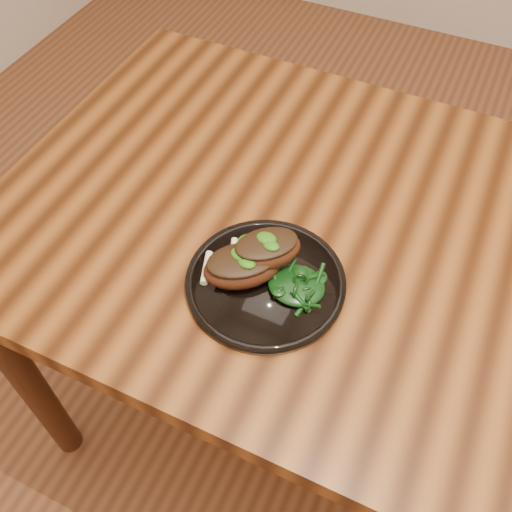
{
  "coord_description": "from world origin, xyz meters",
  "views": [
    {
      "loc": [
        -0.08,
        -0.62,
        1.46
      ],
      "look_at": [
        -0.3,
        -0.14,
        0.78
      ],
      "focal_mm": 40.0,
      "sensor_mm": 36.0,
      "label": 1
    }
  ],
  "objects": [
    {
      "name": "herb_smear",
      "position": [
        -0.31,
        -0.11,
        0.77
      ],
      "size": [
        0.08,
        0.05,
        0.01
      ],
      "primitive_type": "ellipsoid",
      "color": "#144407",
      "rests_on": "plate"
    },
    {
      "name": "lamb_chop_back",
      "position": [
        -0.29,
        -0.13,
        0.81
      ],
      "size": [
        0.12,
        0.12,
        0.05
      ],
      "color": "#3C190B",
      "rests_on": "plate"
    },
    {
      "name": "desk",
      "position": [
        0.0,
        0.0,
        0.67
      ],
      "size": [
        1.6,
        0.8,
        0.75
      ],
      "color": "black",
      "rests_on": "ground"
    },
    {
      "name": "greens_heap",
      "position": [
        -0.23,
        -0.15,
        0.78
      ],
      "size": [
        0.09,
        0.08,
        0.03
      ],
      "color": "black",
      "rests_on": "plate"
    },
    {
      "name": "lamb_chop_front",
      "position": [
        -0.31,
        -0.17,
        0.79
      ],
      "size": [
        0.14,
        0.13,
        0.05
      ],
      "color": "#3C190B",
      "rests_on": "plate"
    },
    {
      "name": "plate",
      "position": [
        -0.28,
        -0.16,
        0.76
      ],
      "size": [
        0.24,
        0.24,
        0.01
      ],
      "color": "black",
      "rests_on": "desk"
    }
  ]
}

